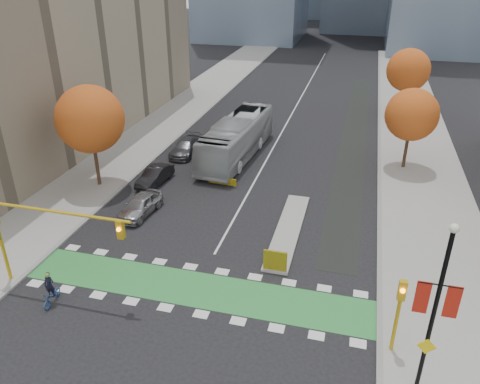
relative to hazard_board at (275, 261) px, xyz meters
The scene contains 22 objects.
ground 5.85m from the hazard_board, 133.60° to the right, with size 300.00×300.00×0.00m, color black.
sidewalk_west 23.59m from the hazard_board, 137.92° to the left, with size 7.00×120.00×0.15m, color gray.
sidewalk_east 18.45m from the hazard_board, 58.98° to the left, with size 7.00×120.00×0.15m, color gray.
curb_west 21.12m from the hazard_board, 131.54° to the left, with size 0.30×120.00×0.16m, color gray.
curb_east 16.92m from the hazard_board, 69.21° to the left, with size 0.30×120.00×0.16m, color gray.
bike_crossing 4.89m from the hazard_board, 145.98° to the right, with size 20.00×3.00×0.01m, color #2C873A.
centre_line 36.03m from the hazard_board, 96.38° to the left, with size 0.15×70.00×0.01m, color silver.
bike_lane_paint 26.05m from the hazard_board, 82.27° to the left, with size 2.50×50.00×0.01m, color black.
median_island 4.85m from the hazard_board, 90.00° to the left, with size 1.60×10.00×0.16m, color gray.
hazard_board is the anchor object (origin of this frame).
building_west 35.18m from the hazard_board, 147.56° to the left, with size 16.00×44.00×25.00m, color gray.
tree_west 18.44m from the hazard_board, 154.01° to the left, with size 5.20×5.20×8.22m.
tree_east_near 19.93m from the hazard_board, 65.80° to the left, with size 4.40×4.40×7.08m.
tree_east_far 35.13m from the hazard_board, 75.88° to the left, with size 4.80×4.80×7.65m.
traffic_signal_west 13.23m from the hazard_board, 158.45° to the right, with size 8.53×0.56×5.20m.
traffic_signal_east 8.26m from the hazard_board, 35.92° to the right, with size 0.35×0.43×4.10m.
banner_lamppost 10.76m from the hazard_board, 41.79° to the right, with size 1.65×0.36×8.28m.
cyclist 12.43m from the hazard_board, 152.27° to the right, with size 0.79×1.74×1.95m.
bus 18.05m from the hazard_board, 112.29° to the left, with size 3.10×13.26×3.69m, color #A0A4A7.
parked_car_a 11.53m from the hazard_board, 157.84° to the left, with size 1.72×4.28×1.46m, color gray.
parked_car_b 15.05m from the hazard_board, 141.60° to the left, with size 1.45×4.14×1.37m, color black.
parked_car_c 19.83m from the hazard_board, 126.10° to the left, with size 1.98×4.86×1.41m, color #4E4E53.
Camera 1 is at (7.81, -18.12, 16.69)m, focal length 35.00 mm.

